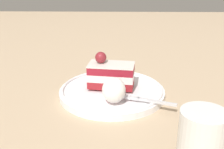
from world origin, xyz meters
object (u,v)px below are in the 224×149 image
at_px(cake_slice, 111,74).
at_px(whipped_cream_dollop, 113,90).
at_px(dessert_plate, 112,91).
at_px(fork, 145,100).
at_px(drink_glass_near, 201,146).

height_order(cake_slice, whipped_cream_dollop, cake_slice).
xyz_separation_m(dessert_plate, fork, (-0.07, -0.07, 0.01)).
xyz_separation_m(dessert_plate, whipped_cream_dollop, (-0.07, -0.00, 0.03)).
bearing_deg(fork, cake_slice, 43.10).
distance_m(whipped_cream_dollop, fork, 0.07).
bearing_deg(fork, dessert_plate, 45.02).
bearing_deg(drink_glass_near, dessert_plate, 27.30).
bearing_deg(fork, drink_glass_near, -161.42).
bearing_deg(dessert_plate, whipped_cream_dollop, -176.96).
relative_size(whipped_cream_dollop, drink_glass_near, 0.55).
distance_m(dessert_plate, cake_slice, 0.04).
bearing_deg(whipped_cream_dollop, fork, -85.14).
height_order(cake_slice, drink_glass_near, cake_slice).
distance_m(cake_slice, drink_glass_near, 0.28).
xyz_separation_m(dessert_plate, drink_glass_near, (-0.24, -0.13, 0.03)).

